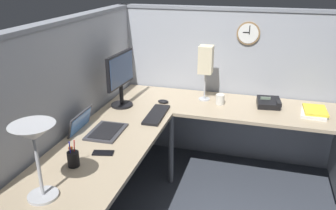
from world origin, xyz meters
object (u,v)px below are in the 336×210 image
Objects in this scene: monitor at (121,76)px; laptop at (95,128)px; desk_lamp_dome at (34,139)px; pen_cup at (73,159)px; office_phone at (269,103)px; wall_clock at (248,33)px; computer_mouse at (163,102)px; coffee_mug at (220,99)px; book_stack at (314,112)px; keyboard at (156,115)px; cell_phone at (103,153)px; desk_lamp_paper at (206,61)px.

monitor reaches higher than laptop.
pen_cup is (0.34, 0.00, -0.31)m from desk_lamp_dome.
office_phone is 1.03× the size of wall_clock.
monitor reaches higher than office_phone.
computer_mouse is 1.08× the size of coffee_mug.
office_phone is (0.18, -0.97, 0.02)m from computer_mouse.
laptop is 0.88× the size of desk_lamp_dome.
office_phone is (1.74, -1.20, -0.33)m from desk_lamp_dome.
office_phone reaches higher than book_stack.
keyboard is 0.65m from coffee_mug.
coffee_mug is at bearing 150.99° from wall_clock.
book_stack reaches higher than keyboard.
book_stack is at bearing -99.26° from office_phone.
keyboard is 0.97× the size of desk_lamp_dome.
monitor is 1.28× the size of laptop.
keyboard is 4.13× the size of computer_mouse.
pen_cup is 1.55m from coffee_mug.
laptop is at bearing 22.12° from cell_phone.
desk_lamp_paper is (0.51, -0.33, 0.37)m from keyboard.
laptop is at bearing 7.41° from desk_lamp_dome.
pen_cup is 2.02m from wall_clock.
office_phone is (1.40, -1.20, -0.02)m from pen_cup.
computer_mouse is at bearing 94.88° from book_stack.
pen_cup is at bearing -168.12° from laptop.
coffee_mug is at bearing -76.64° from computer_mouse.
coffee_mug is (0.29, -0.87, -0.25)m from monitor.
laptop is 1.22m from desk_lamp_paper.
computer_mouse is at bearing 123.26° from wall_clock.
laptop is 1.73× the size of office_phone.
monitor reaches higher than computer_mouse.
desk_lamp_dome is at bearing 145.44° from office_phone.
wall_clock is (0.64, -1.06, 0.32)m from monitor.
computer_mouse reaches higher than cell_phone.
desk_lamp_paper is at bearing -36.79° from laptop.
keyboard is 0.31m from computer_mouse.
computer_mouse is 0.72× the size of cell_phone.
monitor reaches higher than keyboard.
book_stack is at bearing -74.53° from keyboard.
pen_cup reaches higher than coffee_mug.
pen_cup reaches higher than book_stack.
office_phone is 0.70m from desk_lamp_paper.
cell_phone is at bearing -11.37° from desk_lamp_dome.
pen_cup is at bearing 150.78° from wall_clock.
wall_clock is (1.69, -0.95, 0.57)m from pen_cup.
pen_cup reaches higher than office_phone.
wall_clock reaches higher than desk_lamp_paper.
wall_clock is (0.47, -0.71, 0.60)m from computer_mouse.
wall_clock reaches higher than desk_lamp_dome.
pen_cup is at bearing 139.42° from office_phone.
computer_mouse is 0.23× the size of desk_lamp_dome.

